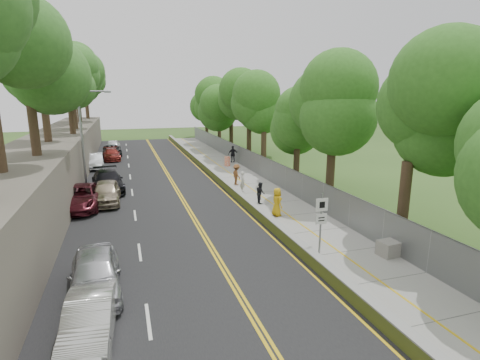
{
  "coord_description": "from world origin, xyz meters",
  "views": [
    {
      "loc": [
        -7.61,
        -17.85,
        7.64
      ],
      "look_at": [
        0.5,
        8.0,
        1.4
      ],
      "focal_mm": 28.0,
      "sensor_mm": 36.0,
      "label": 1
    }
  ],
  "objects_px": {
    "car_0": "(95,273)",
    "painter_0": "(277,202)",
    "car_1": "(90,319)",
    "car_2": "(81,197)",
    "person_far": "(233,154)",
    "streetlight": "(85,133)",
    "construction_barrel": "(227,161)",
    "signpost": "(321,218)",
    "concrete_block": "(390,248)"
  },
  "relations": [
    {
      "from": "car_0",
      "to": "painter_0",
      "type": "xyz_separation_m",
      "value": [
        10.45,
        6.64,
        0.12
      ]
    },
    {
      "from": "car_1",
      "to": "painter_0",
      "type": "height_order",
      "value": "painter_0"
    },
    {
      "from": "car_2",
      "to": "person_far",
      "type": "distance_m",
      "value": 20.12
    },
    {
      "from": "streetlight",
      "to": "person_far",
      "type": "relative_size",
      "value": 4.21
    },
    {
      "from": "streetlight",
      "to": "construction_barrel",
      "type": "bearing_deg",
      "value": 25.89
    },
    {
      "from": "signpost",
      "to": "painter_0",
      "type": "relative_size",
      "value": 1.7
    },
    {
      "from": "car_0",
      "to": "signpost",
      "type": "bearing_deg",
      "value": -0.2
    },
    {
      "from": "concrete_block",
      "to": "person_far",
      "type": "relative_size",
      "value": 0.57
    },
    {
      "from": "car_1",
      "to": "streetlight",
      "type": "bearing_deg",
      "value": 97.41
    },
    {
      "from": "concrete_block",
      "to": "car_0",
      "type": "distance_m",
      "value": 13.32
    },
    {
      "from": "streetlight",
      "to": "concrete_block",
      "type": "bearing_deg",
      "value": -50.64
    },
    {
      "from": "streetlight",
      "to": "signpost",
      "type": "height_order",
      "value": "streetlight"
    },
    {
      "from": "signpost",
      "to": "car_0",
      "type": "distance_m",
      "value": 10.12
    },
    {
      "from": "person_far",
      "to": "car_2",
      "type": "bearing_deg",
      "value": 43.99
    },
    {
      "from": "concrete_block",
      "to": "car_2",
      "type": "xyz_separation_m",
      "value": [
        -14.9,
        12.73,
        0.41
      ]
    },
    {
      "from": "streetlight",
      "to": "car_0",
      "type": "distance_m",
      "value": 17.91
    },
    {
      "from": "streetlight",
      "to": "signpost",
      "type": "distance_m",
      "value": 20.72
    },
    {
      "from": "person_far",
      "to": "car_0",
      "type": "bearing_deg",
      "value": 64.23
    },
    {
      "from": "concrete_block",
      "to": "car_1",
      "type": "relative_size",
      "value": 0.26
    },
    {
      "from": "car_1",
      "to": "person_far",
      "type": "bearing_deg",
      "value": 68.71
    },
    {
      "from": "car_1",
      "to": "car_2",
      "type": "distance_m",
      "value": 15.22
    },
    {
      "from": "concrete_block",
      "to": "car_1",
      "type": "distance_m",
      "value": 13.52
    },
    {
      "from": "car_0",
      "to": "painter_0",
      "type": "relative_size",
      "value": 2.59
    },
    {
      "from": "painter_0",
      "to": "car_0",
      "type": "bearing_deg",
      "value": 114.27
    },
    {
      "from": "concrete_block",
      "to": "person_far",
      "type": "distance_m",
      "value": 26.39
    },
    {
      "from": "streetlight",
      "to": "construction_barrel",
      "type": "distance_m",
      "value": 15.51
    },
    {
      "from": "streetlight",
      "to": "signpost",
      "type": "bearing_deg",
      "value": -55.92
    },
    {
      "from": "construction_barrel",
      "to": "car_0",
      "type": "relative_size",
      "value": 0.21
    },
    {
      "from": "signpost",
      "to": "car_2",
      "type": "height_order",
      "value": "signpost"
    },
    {
      "from": "signpost",
      "to": "car_2",
      "type": "xyz_separation_m",
      "value": [
        -11.65,
        11.74,
        -1.14
      ]
    },
    {
      "from": "construction_barrel",
      "to": "streetlight",
      "type": "bearing_deg",
      "value": -154.11
    },
    {
      "from": "signpost",
      "to": "car_0",
      "type": "xyz_separation_m",
      "value": [
        -10.05,
        -0.43,
        -1.12
      ]
    },
    {
      "from": "car_2",
      "to": "signpost",
      "type": "bearing_deg",
      "value": -39.71
    },
    {
      "from": "concrete_block",
      "to": "signpost",
      "type": "bearing_deg",
      "value": 163.15
    },
    {
      "from": "construction_barrel",
      "to": "painter_0",
      "type": "relative_size",
      "value": 0.55
    },
    {
      "from": "signpost",
      "to": "car_1",
      "type": "height_order",
      "value": "signpost"
    },
    {
      "from": "streetlight",
      "to": "car_2",
      "type": "distance_m",
      "value": 6.51
    },
    {
      "from": "car_0",
      "to": "person_far",
      "type": "height_order",
      "value": "person_far"
    },
    {
      "from": "signpost",
      "to": "person_far",
      "type": "height_order",
      "value": "signpost"
    },
    {
      "from": "construction_barrel",
      "to": "person_far",
      "type": "distance_m",
      "value": 2.23
    },
    {
      "from": "painter_0",
      "to": "construction_barrel",
      "type": "bearing_deg",
      "value": -13.28
    },
    {
      "from": "construction_barrel",
      "to": "car_0",
      "type": "distance_m",
      "value": 26.82
    },
    {
      "from": "car_2",
      "to": "person_far",
      "type": "bearing_deg",
      "value": 48.25
    },
    {
      "from": "construction_barrel",
      "to": "car_1",
      "type": "bearing_deg",
      "value": -114.0
    },
    {
      "from": "painter_0",
      "to": "car_2",
      "type": "bearing_deg",
      "value": 57.18
    },
    {
      "from": "car_2",
      "to": "painter_0",
      "type": "height_order",
      "value": "painter_0"
    },
    {
      "from": "signpost",
      "to": "construction_barrel",
      "type": "relative_size",
      "value": 3.07
    },
    {
      "from": "construction_barrel",
      "to": "person_far",
      "type": "xyz_separation_m",
      "value": [
        1.18,
        1.84,
        0.44
      ]
    },
    {
      "from": "construction_barrel",
      "to": "car_2",
      "type": "height_order",
      "value": "car_2"
    },
    {
      "from": "streetlight",
      "to": "concrete_block",
      "type": "xyz_separation_m",
      "value": [
        14.76,
        -18.0,
        -4.23
      ]
    }
  ]
}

